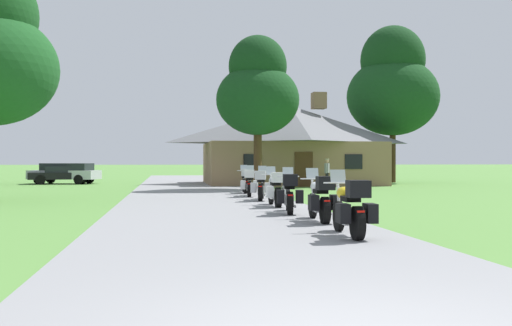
% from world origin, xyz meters
% --- Properties ---
extents(ground_plane, '(500.00, 500.00, 0.00)m').
position_xyz_m(ground_plane, '(0.00, 20.00, 0.00)').
color(ground_plane, '#56893D').
extents(asphalt_driveway, '(6.40, 80.00, 0.06)m').
position_xyz_m(asphalt_driveway, '(0.00, 18.00, 0.03)').
color(asphalt_driveway, gray).
rests_on(asphalt_driveway, ground).
extents(motorcycle_yellow_nearest_to_camera, '(0.76, 2.08, 1.30)m').
position_xyz_m(motorcycle_yellow_nearest_to_camera, '(2.03, 6.42, 0.61)').
color(motorcycle_yellow_nearest_to_camera, black).
rests_on(motorcycle_yellow_nearest_to_camera, asphalt_driveway).
extents(motorcycle_white_second_in_row, '(0.76, 2.08, 1.30)m').
position_xyz_m(motorcycle_white_second_in_row, '(2.19, 9.33, 0.61)').
color(motorcycle_white_second_in_row, black).
rests_on(motorcycle_white_second_in_row, asphalt_driveway).
extents(motorcycle_white_third_in_row, '(0.93, 2.07, 1.30)m').
position_xyz_m(motorcycle_white_third_in_row, '(1.92, 11.74, 0.61)').
color(motorcycle_white_third_in_row, black).
rests_on(motorcycle_white_third_in_row, asphalt_driveway).
extents(motorcycle_silver_fourth_in_row, '(0.73, 2.08, 1.30)m').
position_xyz_m(motorcycle_silver_fourth_in_row, '(2.00, 14.35, 0.61)').
color(motorcycle_silver_fourth_in_row, black).
rests_on(motorcycle_silver_fourth_in_row, asphalt_driveway).
extents(motorcycle_black_fifth_in_row, '(0.99, 2.06, 1.30)m').
position_xyz_m(motorcycle_black_fifth_in_row, '(2.00, 17.37, 0.61)').
color(motorcycle_black_fifth_in_row, black).
rests_on(motorcycle_black_fifth_in_row, asphalt_driveway).
extents(motorcycle_green_sixth_in_row, '(0.93, 2.07, 1.30)m').
position_xyz_m(motorcycle_green_sixth_in_row, '(1.92, 19.96, 0.61)').
color(motorcycle_green_sixth_in_row, black).
rests_on(motorcycle_green_sixth_in_row, asphalt_driveway).
extents(motorcycle_blue_farthest_in_row, '(0.66, 2.08, 1.30)m').
position_xyz_m(motorcycle_blue_farthest_in_row, '(2.08, 22.70, 0.62)').
color(motorcycle_blue_farthest_in_row, black).
rests_on(motorcycle_blue_farthest_in_row, asphalt_driveway).
extents(stone_lodge, '(11.76, 8.69, 6.17)m').
position_xyz_m(stone_lodge, '(6.61, 34.24, 2.72)').
color(stone_lodge, '#896B4C').
rests_on(stone_lodge, ground).
extents(bystander_gray_shirt_near_lodge, '(0.37, 0.49, 1.69)m').
position_xyz_m(bystander_gray_shirt_near_lodge, '(7.72, 28.92, 0.95)').
color(bystander_gray_shirt_near_lodge, black).
rests_on(bystander_gray_shirt_near_lodge, ground).
extents(tree_right_of_lodge, '(6.64, 6.64, 11.37)m').
position_xyz_m(tree_right_of_lodge, '(14.68, 36.44, 7.02)').
color(tree_right_of_lodge, '#422D19').
rests_on(tree_right_of_lodge, ground).
extents(tree_by_lodge_front, '(4.45, 4.45, 8.27)m').
position_xyz_m(tree_by_lodge_front, '(3.28, 26.64, 5.34)').
color(tree_by_lodge_front, '#422D19').
rests_on(tree_by_lodge_front, ground).
extents(parked_silver_suv_far_left, '(4.93, 3.07, 1.40)m').
position_xyz_m(parked_silver_suv_far_left, '(-8.41, 37.21, 0.78)').
color(parked_silver_suv_far_left, '#ADAFB7').
rests_on(parked_silver_suv_far_left, ground).
extents(parked_black_sedan_far_left, '(4.45, 2.53, 1.20)m').
position_xyz_m(parked_black_sedan_far_left, '(-8.63, 36.86, 0.64)').
color(parked_black_sedan_far_left, black).
rests_on(parked_black_sedan_far_left, ground).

